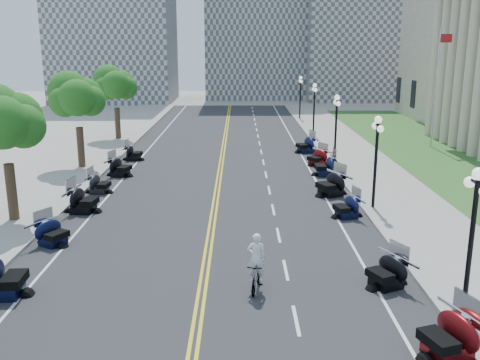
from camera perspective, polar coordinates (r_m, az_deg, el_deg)
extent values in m
plane|color=gray|center=(25.25, -3.18, -5.91)|extent=(160.00, 160.00, 0.00)
cube|color=#333335|center=(34.80, -2.32, -0.22)|extent=(16.00, 90.00, 0.01)
cube|color=yellow|center=(34.80, -2.52, -0.21)|extent=(0.12, 90.00, 0.00)
cube|color=yellow|center=(34.80, -2.12, -0.21)|extent=(0.12, 90.00, 0.00)
cube|color=white|center=(35.14, 8.16, -0.20)|extent=(0.12, 90.00, 0.00)
cube|color=white|center=(35.63, -12.66, -0.21)|extent=(0.12, 90.00, 0.00)
cube|color=white|center=(18.01, 6.00, -14.65)|extent=(0.12, 2.00, 0.00)
cube|color=white|center=(21.58, 4.89, -9.52)|extent=(0.12, 2.00, 0.00)
cube|color=white|center=(25.28, 4.12, -5.87)|extent=(0.12, 2.00, 0.00)
cube|color=white|center=(29.06, 3.56, -3.16)|extent=(0.12, 2.00, 0.00)
cube|color=white|center=(32.89, 3.13, -1.07)|extent=(0.12, 2.00, 0.00)
cube|color=white|center=(36.76, 2.79, 0.57)|extent=(0.12, 2.00, 0.00)
cube|color=white|center=(40.65, 2.51, 1.91)|extent=(0.12, 2.00, 0.00)
cube|color=white|center=(44.57, 2.28, 3.01)|extent=(0.12, 2.00, 0.00)
cube|color=white|center=(48.49, 2.09, 3.93)|extent=(0.12, 2.00, 0.00)
cube|color=white|center=(52.43, 1.93, 4.71)|extent=(0.12, 2.00, 0.00)
cube|color=white|center=(56.38, 1.79, 5.39)|extent=(0.12, 2.00, 0.00)
cube|color=white|center=(60.33, 1.66, 5.97)|extent=(0.12, 2.00, 0.00)
cube|color=white|center=(64.29, 1.56, 6.49)|extent=(0.12, 2.00, 0.00)
cube|color=white|center=(68.25, 1.46, 6.94)|extent=(0.12, 2.00, 0.00)
cube|color=white|center=(72.22, 1.38, 7.35)|extent=(0.12, 2.00, 0.00)
cube|color=white|center=(76.19, 1.30, 7.71)|extent=(0.12, 2.00, 0.00)
cube|color=#9E9991|center=(35.94, 14.65, -0.09)|extent=(5.00, 90.00, 0.15)
cube|color=#9E9991|center=(36.72, -18.92, -0.11)|extent=(5.00, 90.00, 0.15)
cube|color=#356023|center=(45.52, 20.70, 2.38)|extent=(9.00, 60.00, 0.10)
cube|color=gray|center=(87.94, -13.39, 16.69)|extent=(18.00, 14.00, 26.00)
cube|color=gray|center=(91.93, 1.63, 18.18)|extent=(16.00, 12.00, 30.00)
cube|color=gray|center=(91.07, 13.49, 15.33)|extent=(20.00, 14.00, 22.00)
imported|color=#A51414|center=(19.67, 1.73, -10.19)|extent=(0.85, 1.92, 1.11)
imported|color=white|center=(19.11, 1.76, -6.15)|extent=(0.67, 0.44, 1.84)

